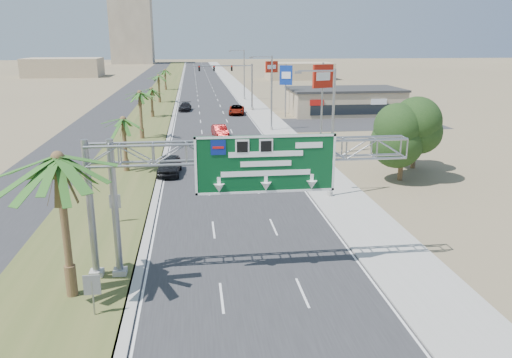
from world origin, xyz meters
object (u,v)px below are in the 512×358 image
Objects in this scene: signal_mast at (240,83)px; car_far at (185,107)px; car_mid_lane at (220,131)px; pole_sign_red_near at (323,82)px; sign_gantry at (234,162)px; palm_near at (58,159)px; pole_sign_red_far at (272,72)px; car_right_lane at (237,110)px; store_building at (345,102)px; car_left_lane at (169,165)px; pole_sign_blue at (286,78)px.

car_far is at bearing 173.92° from signal_mast.
car_mid_lane is 17.00m from pole_sign_red_near.
palm_near is (-8.14, -1.93, 0.87)m from sign_gantry.
sign_gantry is 57.72m from pole_sign_red_far.
sign_gantry is at bearing -113.31° from pole_sign_red_near.
palm_near reaches higher than car_right_lane.
car_left_lane is at bearing -127.73° from store_building.
car_left_lane reaches higher than car_mid_lane.
sign_gantry is at bearing -99.43° from car_mid_lane.
palm_near reaches higher than store_building.
palm_near is 1.00× the size of pole_sign_blue.
sign_gantry is 3.66× the size of car_mid_lane.
car_mid_lane is at bearing -101.74° from signal_mast.
store_building is 3.60× the size of car_left_lane.
car_mid_lane reaches higher than car_right_lane.
pole_sign_blue reaches higher than store_building.
signal_mast is 2.05× the size of car_left_lane.
car_mid_lane is at bearing 76.80° from palm_near.
signal_mast is 1.16× the size of pole_sign_red_far.
pole_sign_red_far is at bearing 79.20° from sign_gantry.
palm_near is at bearing -110.51° from pole_sign_blue.
signal_mast reaches higher than car_far.
car_mid_lane reaches higher than car_far.
car_right_lane is 1.13× the size of car_far.
store_building reaches higher than car_mid_lane.
car_far is at bearing 92.13° from car_left_lane.
pole_sign_red_far is at bearing -18.47° from car_far.
signal_mast is (6.23, 62.05, -1.21)m from sign_gantry.
signal_mast is 18.08m from store_building.
car_mid_lane is at bearing 88.04° from sign_gantry.
pole_sign_red_far is at bearing 55.14° from car_mid_lane.
store_building reaches higher than car_far.
palm_near is at bearing -102.66° from signal_mast.
pole_sign_red_near is (6.33, -31.10, 7.01)m from car_right_lane.
palm_near is at bearing -96.02° from car_left_lane.
pole_sign_red_near reaches higher than store_building.
car_far is (0.99, 42.44, -0.16)m from car_left_lane.
pole_sign_red_far is (5.66, -1.07, 6.26)m from car_right_lane.
store_building is (16.83, -5.97, -2.85)m from signal_mast.
pole_sign_red_far reaches higher than signal_mast.
pole_sign_blue is 3.70m from pole_sign_red_far.
pole_sign_red_far reaches higher than pole_sign_blue.
car_mid_lane is 0.55× the size of pole_sign_blue.
store_building is 3.93× the size of car_mid_lane.
store_building is 3.80× the size of car_far.
sign_gantry reaches higher than car_far.
signal_mast is 35.88m from pole_sign_red_near.
palm_near is 34.69m from pole_sign_red_near.
palm_near is 0.85× the size of pole_sign_red_near.
pole_sign_red_near is at bearing -56.40° from car_mid_lane.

